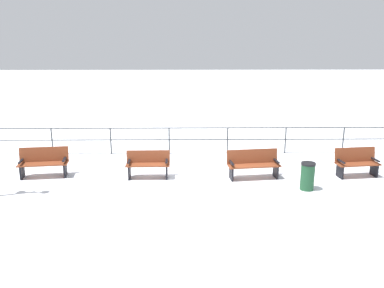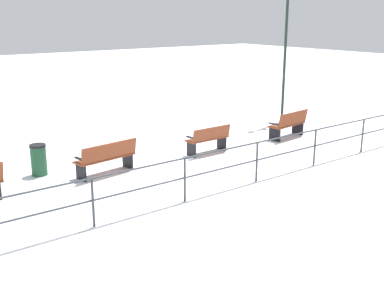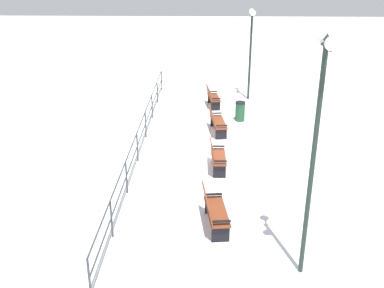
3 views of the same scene
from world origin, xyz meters
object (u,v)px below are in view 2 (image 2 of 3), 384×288
Objects in this scene: lamppost_near at (286,28)px; trash_bin at (39,160)px; bench_nearest at (289,124)px; bench_third at (107,158)px; bench_second at (208,139)px.

lamppost_near is 6.22× the size of trash_bin.
bench_third is (0.22, 6.71, -0.01)m from bench_nearest.
lamppost_near reaches higher than bench_second.
bench_third is at bearing -125.66° from trash_bin.
trash_bin is at bearing 74.29° from bench_nearest.
bench_nearest is 8.24m from trash_bin.
lamppost_near reaches higher than trash_bin.
bench_second is at bearing -98.00° from bench_third.
lamppost_near is (1.73, -5.07, 3.12)m from bench_second.
lamppost_near reaches higher than bench_nearest.
bench_second reaches higher than trash_bin.
bench_second is 1.68× the size of trash_bin.
bench_nearest is at bearing 137.91° from lamppost_near.
bench_second is 3.35m from bench_third.
bench_second is 4.90m from trash_bin.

